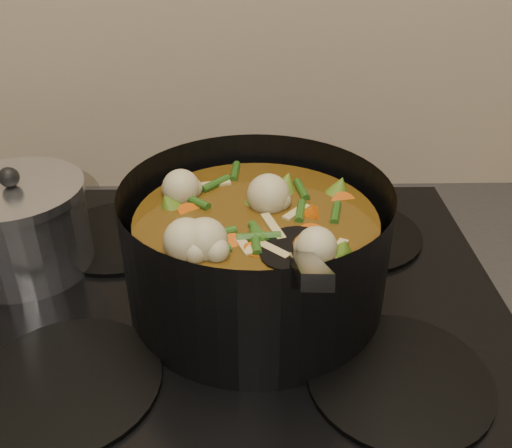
{
  "coord_description": "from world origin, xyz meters",
  "views": [
    {
      "loc": [
        0.01,
        1.41,
        1.35
      ],
      "look_at": [
        0.02,
        1.93,
        1.03
      ],
      "focal_mm": 40.0,
      "sensor_mm": 36.0,
      "label": 1
    }
  ],
  "objects": [
    {
      "name": "stovetop",
      "position": [
        0.0,
        1.93,
        0.92
      ],
      "size": [
        0.62,
        0.54,
        0.03
      ],
      "color": "black",
      "rests_on": "counter"
    },
    {
      "name": "stockpot",
      "position": [
        0.02,
        1.93,
        1.0
      ],
      "size": [
        0.35,
        0.42,
        0.21
      ],
      "rotation": [
        0.0,
        0.0,
        -0.24
      ],
      "color": "black",
      "rests_on": "stovetop"
    },
    {
      "name": "saucepan",
      "position": [
        -0.26,
        2.0,
        0.99
      ],
      "size": [
        0.16,
        0.16,
        0.13
      ],
      "rotation": [
        0.0,
        0.0,
        -0.15
      ],
      "color": "silver",
      "rests_on": "stovetop"
    }
  ]
}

